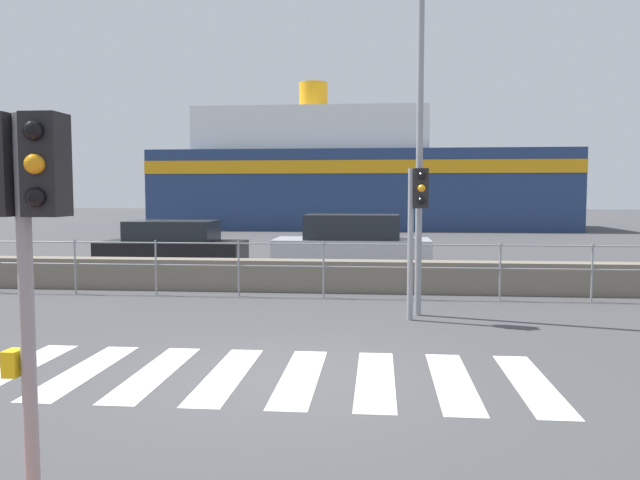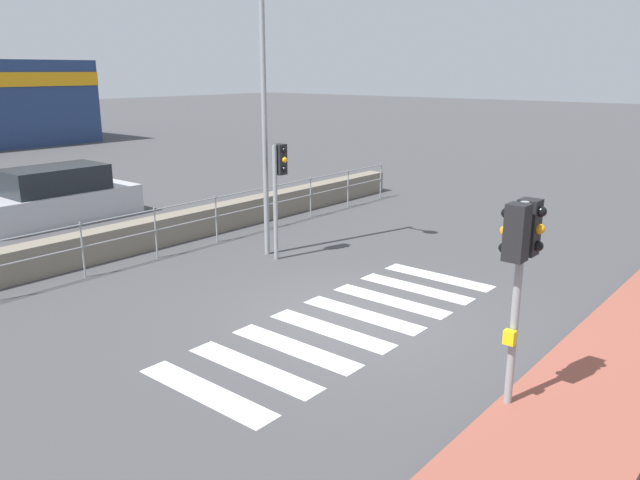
{
  "view_description": "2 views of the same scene",
  "coord_description": "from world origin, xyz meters",
  "px_view_note": "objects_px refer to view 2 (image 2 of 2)",
  "views": [
    {
      "loc": [
        1.15,
        -7.27,
        2.2
      ],
      "look_at": [
        0.27,
        2.0,
        1.5
      ],
      "focal_mm": 35.0,
      "sensor_mm": 36.0,
      "label": 1
    },
    {
      "loc": [
        -8.21,
        -6.04,
        4.21
      ],
      "look_at": [
        0.24,
        1.0,
        1.2
      ],
      "focal_mm": 35.0,
      "sensor_mm": 36.0,
      "label": 2
    }
  ],
  "objects_px": {
    "streetlamp": "(269,81)",
    "parked_car_silver": "(57,198)",
    "traffic_light_far": "(279,175)",
    "traffic_light_near": "(521,251)"
  },
  "relations": [
    {
      "from": "traffic_light_far",
      "to": "streetlamp",
      "type": "xyz_separation_m",
      "value": [
        0.06,
        0.3,
        2.05
      ]
    },
    {
      "from": "traffic_light_far",
      "to": "streetlamp",
      "type": "height_order",
      "value": "streetlamp"
    },
    {
      "from": "traffic_light_far",
      "to": "parked_car_silver",
      "type": "distance_m",
      "value": 7.63
    },
    {
      "from": "streetlamp",
      "to": "parked_car_silver",
      "type": "height_order",
      "value": "streetlamp"
    },
    {
      "from": "streetlamp",
      "to": "parked_car_silver",
      "type": "xyz_separation_m",
      "value": [
        -1.49,
        7.09,
        -3.3
      ]
    },
    {
      "from": "traffic_light_near",
      "to": "parked_car_silver",
      "type": "xyz_separation_m",
      "value": [
        1.59,
        14.22,
        -1.46
      ]
    },
    {
      "from": "streetlamp",
      "to": "traffic_light_near",
      "type": "bearing_deg",
      "value": -113.32
    },
    {
      "from": "traffic_light_near",
      "to": "traffic_light_far",
      "type": "xyz_separation_m",
      "value": [
        3.02,
        6.83,
        -0.2
      ]
    },
    {
      "from": "traffic_light_near",
      "to": "streetlamp",
      "type": "xyz_separation_m",
      "value": [
        3.07,
        7.13,
        1.85
      ]
    },
    {
      "from": "traffic_light_near",
      "to": "parked_car_silver",
      "type": "bearing_deg",
      "value": 83.64
    }
  ]
}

